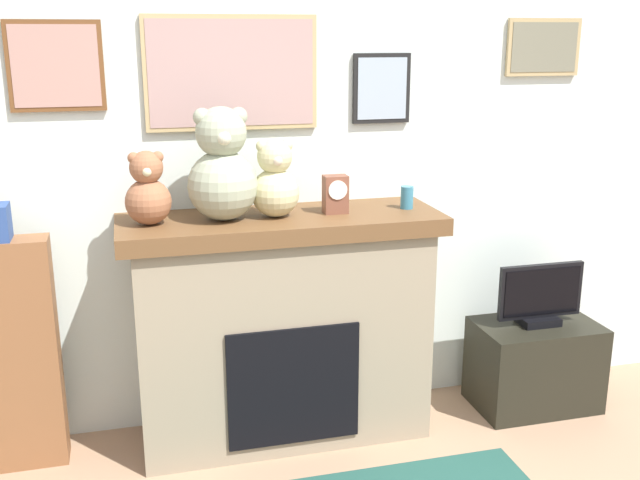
{
  "coord_description": "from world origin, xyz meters",
  "views": [
    {
      "loc": [
        -0.58,
        -1.56,
        1.91
      ],
      "look_at": [
        0.28,
        1.7,
        0.98
      ],
      "focal_mm": 41.9,
      "sensor_mm": 36.0,
      "label": 1
    }
  ],
  "objects_px": {
    "mantel_clock": "(335,194)",
    "teddy_bear_brown": "(148,192)",
    "teddy_bear_cream": "(222,170)",
    "television": "(540,297)",
    "fireplace": "(282,327)",
    "tv_stand": "(534,365)",
    "teddy_bear_grey": "(275,182)",
    "candle_jar": "(407,197)",
    "bookshelf": "(6,348)"
  },
  "relations": [
    {
      "from": "tv_stand",
      "to": "teddy_bear_grey",
      "type": "xyz_separation_m",
      "value": [
        -1.37,
        0.04,
        1.04
      ]
    },
    {
      "from": "teddy_bear_brown",
      "to": "tv_stand",
      "type": "bearing_deg",
      "value": -1.24
    },
    {
      "from": "teddy_bear_brown",
      "to": "teddy_bear_cream",
      "type": "xyz_separation_m",
      "value": [
        0.33,
        -0.0,
        0.08
      ]
    },
    {
      "from": "fireplace",
      "to": "tv_stand",
      "type": "relative_size",
      "value": 2.35
    },
    {
      "from": "tv_stand",
      "to": "mantel_clock",
      "type": "bearing_deg",
      "value": 177.85
    },
    {
      "from": "teddy_bear_brown",
      "to": "television",
      "type": "bearing_deg",
      "value": -1.27
    },
    {
      "from": "teddy_bear_cream",
      "to": "tv_stand",
      "type": "bearing_deg",
      "value": -1.48
    },
    {
      "from": "teddy_bear_brown",
      "to": "teddy_bear_grey",
      "type": "bearing_deg",
      "value": -0.0
    },
    {
      "from": "fireplace",
      "to": "teddy_bear_grey",
      "type": "bearing_deg",
      "value": -146.79
    },
    {
      "from": "teddy_bear_grey",
      "to": "mantel_clock",
      "type": "bearing_deg",
      "value": -0.16
    },
    {
      "from": "fireplace",
      "to": "television",
      "type": "distance_m",
      "value": 1.34
    },
    {
      "from": "candle_jar",
      "to": "teddy_bear_brown",
      "type": "height_order",
      "value": "teddy_bear_brown"
    },
    {
      "from": "bookshelf",
      "to": "television",
      "type": "bearing_deg",
      "value": -2.25
    },
    {
      "from": "teddy_bear_cream",
      "to": "teddy_bear_grey",
      "type": "xyz_separation_m",
      "value": [
        0.24,
        0.0,
        -0.07
      ]
    },
    {
      "from": "fireplace",
      "to": "bookshelf",
      "type": "relative_size",
      "value": 1.18
    },
    {
      "from": "fireplace",
      "to": "teddy_bear_grey",
      "type": "distance_m",
      "value": 0.71
    },
    {
      "from": "mantel_clock",
      "to": "bookshelf",
      "type": "bearing_deg",
      "value": 177.73
    },
    {
      "from": "candle_jar",
      "to": "teddy_bear_brown",
      "type": "xyz_separation_m",
      "value": [
        -1.2,
        -0.0,
        0.09
      ]
    },
    {
      "from": "mantel_clock",
      "to": "teddy_bear_grey",
      "type": "relative_size",
      "value": 0.5
    },
    {
      "from": "teddy_bear_brown",
      "to": "teddy_bear_cream",
      "type": "relative_size",
      "value": 0.64
    },
    {
      "from": "fireplace",
      "to": "teddy_bear_grey",
      "type": "relative_size",
      "value": 4.17
    },
    {
      "from": "teddy_bear_cream",
      "to": "television",
      "type": "bearing_deg",
      "value": -1.52
    },
    {
      "from": "teddy_bear_cream",
      "to": "bookshelf",
      "type": "bearing_deg",
      "value": 176.56
    },
    {
      "from": "teddy_bear_brown",
      "to": "fireplace",
      "type": "bearing_deg",
      "value": 1.76
    },
    {
      "from": "tv_stand",
      "to": "teddy_bear_grey",
      "type": "distance_m",
      "value": 1.72
    },
    {
      "from": "bookshelf",
      "to": "candle_jar",
      "type": "distance_m",
      "value": 1.94
    },
    {
      "from": "fireplace",
      "to": "teddy_bear_grey",
      "type": "height_order",
      "value": "teddy_bear_grey"
    },
    {
      "from": "mantel_clock",
      "to": "teddy_bear_cream",
      "type": "height_order",
      "value": "teddy_bear_cream"
    },
    {
      "from": "television",
      "to": "teddy_bear_brown",
      "type": "bearing_deg",
      "value": 178.73
    },
    {
      "from": "bookshelf",
      "to": "candle_jar",
      "type": "bearing_deg",
      "value": -1.8
    },
    {
      "from": "candle_jar",
      "to": "teddy_bear_grey",
      "type": "height_order",
      "value": "teddy_bear_grey"
    },
    {
      "from": "mantel_clock",
      "to": "teddy_bear_brown",
      "type": "distance_m",
      "value": 0.85
    },
    {
      "from": "candle_jar",
      "to": "teddy_bear_grey",
      "type": "relative_size",
      "value": 0.3
    },
    {
      "from": "mantel_clock",
      "to": "teddy_bear_grey",
      "type": "height_order",
      "value": "teddy_bear_grey"
    },
    {
      "from": "mantel_clock",
      "to": "teddy_bear_brown",
      "type": "xyz_separation_m",
      "value": [
        -0.84,
        0.0,
        0.06
      ]
    },
    {
      "from": "television",
      "to": "teddy_bear_brown",
      "type": "xyz_separation_m",
      "value": [
        -1.93,
        0.04,
        0.65
      ]
    },
    {
      "from": "fireplace",
      "to": "mantel_clock",
      "type": "distance_m",
      "value": 0.69
    },
    {
      "from": "mantel_clock",
      "to": "teddy_bear_cream",
      "type": "distance_m",
      "value": 0.54
    },
    {
      "from": "teddy_bear_cream",
      "to": "teddy_bear_grey",
      "type": "bearing_deg",
      "value": 0.05
    },
    {
      "from": "bookshelf",
      "to": "teddy_bear_brown",
      "type": "relative_size",
      "value": 3.89
    },
    {
      "from": "candle_jar",
      "to": "fireplace",
      "type": "bearing_deg",
      "value": 178.33
    },
    {
      "from": "fireplace",
      "to": "tv_stand",
      "type": "bearing_deg",
      "value": -2.55
    },
    {
      "from": "teddy_bear_grey",
      "to": "fireplace",
      "type": "bearing_deg",
      "value": 33.21
    },
    {
      "from": "television",
      "to": "candle_jar",
      "type": "bearing_deg",
      "value": 176.61
    },
    {
      "from": "teddy_bear_cream",
      "to": "teddy_bear_brown",
      "type": "bearing_deg",
      "value": 179.96
    },
    {
      "from": "fireplace",
      "to": "candle_jar",
      "type": "relative_size",
      "value": 13.78
    },
    {
      "from": "fireplace",
      "to": "teddy_bear_cream",
      "type": "distance_m",
      "value": 0.82
    },
    {
      "from": "television",
      "to": "mantel_clock",
      "type": "distance_m",
      "value": 1.24
    },
    {
      "from": "mantel_clock",
      "to": "teddy_bear_grey",
      "type": "xyz_separation_m",
      "value": [
        -0.28,
        0.0,
        0.07
      ]
    },
    {
      "from": "fireplace",
      "to": "mantel_clock",
      "type": "xyz_separation_m",
      "value": [
        0.25,
        -0.02,
        0.64
      ]
    }
  ]
}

